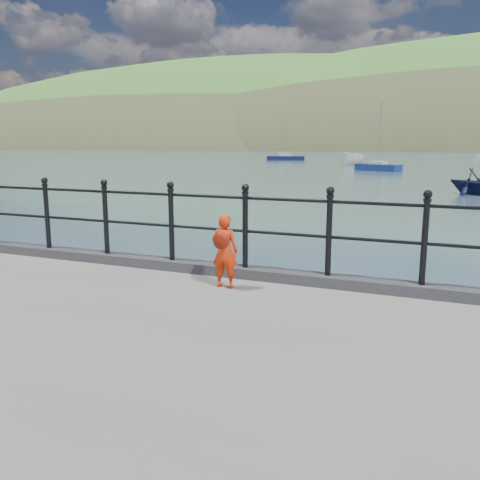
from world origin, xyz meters
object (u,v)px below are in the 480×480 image
at_px(child, 225,250).
at_px(launch_navy, 473,181).
at_px(sailboat_port, 378,168).
at_px(sailboat_left, 285,158).
at_px(railing, 207,218).
at_px(launch_white, 353,158).

distance_m(child, launch_navy, 25.76).
relative_size(child, sailboat_port, 0.14).
bearing_deg(child, sailboat_left, -75.78).
xyz_separation_m(railing, child, (0.54, -0.59, -0.32)).
xyz_separation_m(launch_navy, sailboat_port, (-8.14, 22.42, -0.41)).
bearing_deg(child, sailboat_port, -87.55).
xyz_separation_m(railing, launch_navy, (4.47, 24.86, -1.07)).
height_order(railing, child, railing).
distance_m(child, launch_white, 60.52).
bearing_deg(sailboat_left, child, -94.52).
relative_size(launch_white, launch_navy, 1.60).
relative_size(launch_navy, sailboat_port, 0.40).
distance_m(launch_white, sailboat_port, 12.89).
distance_m(sailboat_left, sailboat_port, 31.90).
relative_size(railing, child, 18.26).
bearing_deg(railing, sailboat_port, 94.43).
height_order(launch_white, sailboat_port, sailboat_port).
height_order(child, launch_white, child).
bearing_deg(sailboat_left, railing, -94.78).
height_order(railing, launch_white, railing).
xyz_separation_m(railing, launch_white, (-8.35, 59.28, -0.94)).
height_order(child, launch_navy, child).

